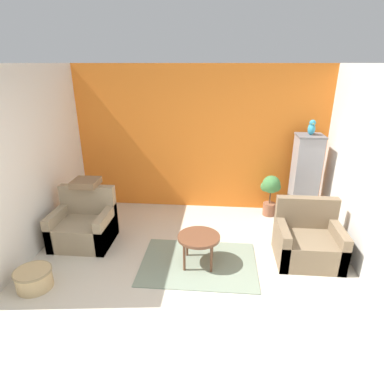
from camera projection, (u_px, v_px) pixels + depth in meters
ground_plane at (179, 324)px, 3.48m from camera, size 20.00×20.00×0.00m
wall_back_accent at (200, 140)px, 5.89m from camera, size 4.65×0.06×2.63m
wall_left at (33, 161)px, 4.61m from camera, size 0.06×3.12×2.63m
wall_right at (365, 170)px, 4.23m from camera, size 0.06×3.12×2.63m
area_rug at (199, 263)px, 4.52m from camera, size 1.61×1.18×0.01m
coffee_table at (199, 239)px, 4.37m from camera, size 0.58×0.58×0.45m
armchair_left at (84, 226)px, 4.98m from camera, size 0.87×0.75×0.85m
armchair_right at (308, 242)px, 4.55m from camera, size 0.87×0.75×0.85m
birdcage at (304, 180)px, 5.57m from camera, size 0.55×0.55×1.53m
parrot at (312, 128)px, 5.23m from camera, size 0.12×0.21×0.25m
potted_plant at (271, 190)px, 5.79m from camera, size 0.35×0.32×0.77m
wicker_basket at (34, 278)px, 4.00m from camera, size 0.46×0.46×0.25m
throw_pillow at (86, 183)px, 4.99m from camera, size 0.39×0.39×0.10m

